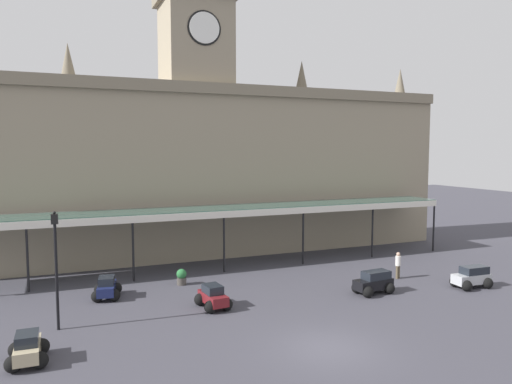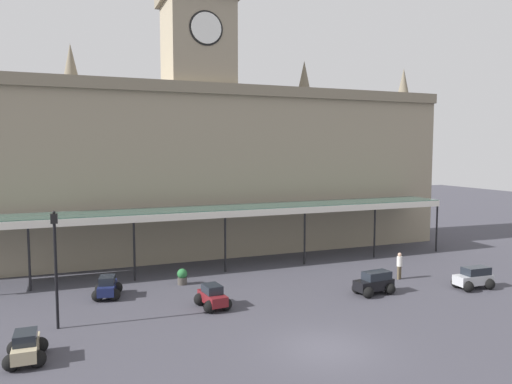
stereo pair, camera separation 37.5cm
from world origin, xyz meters
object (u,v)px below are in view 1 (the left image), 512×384
at_px(car_silver_estate, 472,278).
at_px(car_maroon_sedan, 213,298).
at_px(car_black_estate, 374,284).
at_px(victorian_lamppost, 56,257).
at_px(car_navy_sedan, 107,289).
at_px(pedestrian_beside_cars, 398,264).
at_px(planter_forecourt_centre, 182,277).
at_px(car_beige_sedan, 28,350).

xyz_separation_m(car_silver_estate, car_maroon_sedan, (-15.13, 2.30, -0.06)).
bearing_deg(car_black_estate, victorian_lamppost, 177.09).
height_order(car_silver_estate, car_maroon_sedan, car_silver_estate).
height_order(car_navy_sedan, pedestrian_beside_cars, pedestrian_beside_cars).
relative_size(car_silver_estate, planter_forecourt_centre, 2.38).
distance_m(car_black_estate, planter_forecourt_centre, 11.24).
bearing_deg(victorian_lamppost, car_silver_estate, -5.29).
xyz_separation_m(car_silver_estate, planter_forecourt_centre, (-15.62, 7.08, -0.07)).
bearing_deg(car_silver_estate, planter_forecourt_centre, 155.62).
relative_size(car_black_estate, car_maroon_sedan, 1.09).
relative_size(car_navy_sedan, car_beige_sedan, 1.05).
distance_m(victorian_lamppost, planter_forecourt_centre, 8.94).
relative_size(car_black_estate, victorian_lamppost, 0.43).
distance_m(car_silver_estate, car_maroon_sedan, 15.31).
xyz_separation_m(car_black_estate, car_navy_sedan, (-14.00, 4.85, -0.06)).
relative_size(car_navy_sedan, pedestrian_beside_cars, 1.30).
height_order(car_navy_sedan, victorian_lamppost, victorian_lamppost).
xyz_separation_m(car_maroon_sedan, victorian_lamppost, (-7.34, -0.22, 2.81)).
height_order(car_black_estate, car_navy_sedan, car_black_estate).
height_order(car_navy_sedan, planter_forecourt_centre, car_navy_sedan).
relative_size(car_beige_sedan, pedestrian_beside_cars, 1.24).
relative_size(car_silver_estate, car_maroon_sedan, 1.07).
bearing_deg(car_beige_sedan, car_silver_estate, 2.84).
bearing_deg(car_navy_sedan, car_silver_estate, -16.94).
height_order(car_black_estate, car_silver_estate, same).
bearing_deg(planter_forecourt_centre, pedestrian_beside_cars, -16.32).
relative_size(car_maroon_sedan, pedestrian_beside_cars, 1.28).
relative_size(car_beige_sedan, victorian_lamppost, 0.38).
height_order(car_silver_estate, car_navy_sedan, car_silver_estate).
xyz_separation_m(car_navy_sedan, car_beige_sedan, (-3.54, -7.26, 0.00)).
bearing_deg(car_silver_estate, pedestrian_beside_cars, 129.30).
relative_size(car_silver_estate, pedestrian_beside_cars, 1.37).
bearing_deg(car_silver_estate, car_beige_sedan, -177.16).
bearing_deg(car_maroon_sedan, planter_forecourt_centre, 95.83).
bearing_deg(car_black_estate, pedestrian_beside_cars, 31.75).
relative_size(car_silver_estate, victorian_lamppost, 0.42).
bearing_deg(victorian_lamppost, car_beige_sedan, -108.33).
distance_m(car_black_estate, car_navy_sedan, 14.82).
bearing_deg(car_maroon_sedan, car_navy_sedan, 142.12).
bearing_deg(car_black_estate, planter_forecourt_centre, 148.72).
bearing_deg(car_black_estate, car_maroon_sedan, 173.39).
bearing_deg(car_beige_sedan, victorian_lamppost, 71.67).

